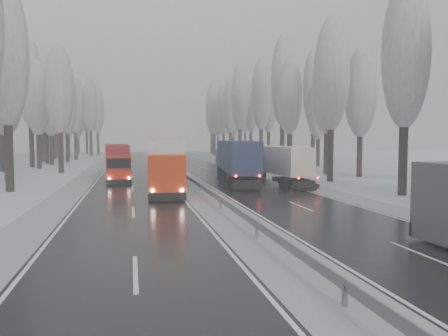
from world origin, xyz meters
name	(u,v)px	position (x,y,z in m)	size (l,w,h in m)	color
ground	(289,264)	(0.00, 0.00, 0.00)	(260.00, 260.00, 0.00)	silver
carriageway_right	(235,180)	(5.25, 30.00, 0.01)	(7.50, 200.00, 0.03)	black
carriageway_left	(132,182)	(-5.25, 30.00, 0.01)	(7.50, 200.00, 0.03)	black
median_slush	(185,181)	(0.00, 30.00, 0.02)	(3.00, 200.00, 0.04)	#A5A8AD
shoulder_right	(280,179)	(10.20, 30.00, 0.02)	(2.40, 200.00, 0.04)	#A5A8AD
shoulder_left	(80,183)	(-10.20, 30.00, 0.02)	(2.40, 200.00, 0.04)	#A5A8AD
median_guardrail	(185,176)	(0.00, 29.99, 0.60)	(0.12, 200.00, 0.76)	slate
tree_16	(406,55)	(15.04, 15.67, 10.67)	(3.60, 3.60, 16.53)	black
tree_18	(332,75)	(14.51, 27.03, 10.70)	(3.60, 3.60, 16.58)	black
tree_19	(361,93)	(20.02, 31.03, 9.42)	(3.60, 3.60, 14.57)	black
tree_20	(327,90)	(17.90, 35.17, 10.14)	(3.60, 3.60, 15.71)	black
tree_21	(330,80)	(20.12, 39.17, 12.00)	(3.60, 3.60, 18.62)	black
tree_22	(290,97)	(17.02, 45.60, 10.24)	(3.60, 3.60, 15.86)	black
tree_23	(319,110)	(23.31, 49.60, 8.77)	(3.60, 3.60, 13.55)	black
tree_24	(283,82)	(17.90, 51.02, 13.19)	(3.60, 3.60, 20.49)	black
tree_25	(314,90)	(24.81, 55.02, 12.52)	(3.60, 3.60, 19.44)	black
tree_26	(261,95)	(17.56, 61.27, 12.10)	(3.60, 3.60, 18.78)	black
tree_27	(291,102)	(24.72, 65.27, 11.36)	(3.60, 3.60, 17.62)	black
tree_28	(240,97)	(16.34, 71.95, 12.64)	(3.60, 3.60, 19.62)	black
tree_29	(269,104)	(23.71, 75.95, 11.67)	(3.60, 3.60, 18.11)	black
tree_30	(230,106)	(16.56, 81.70, 11.52)	(3.60, 3.60, 17.86)	black
tree_31	(251,106)	(22.48, 85.70, 11.97)	(3.60, 3.60, 18.58)	black
tree_32	(224,110)	(16.63, 89.21, 11.18)	(3.60, 3.60, 17.33)	black
tree_33	(233,119)	(19.77, 93.21, 9.26)	(3.60, 3.60, 14.33)	black
tree_34	(214,111)	(15.73, 96.32, 11.37)	(3.60, 3.60, 17.63)	black
tree_35	(245,111)	(24.94, 100.32, 11.77)	(3.60, 3.60, 18.25)	black
tree_36	(212,107)	(17.04, 106.16, 13.02)	(3.60, 3.60, 20.23)	black
tree_37	(233,117)	(24.02, 110.16, 10.56)	(3.60, 3.60, 16.37)	black
tree_38	(212,115)	(18.73, 116.73, 11.59)	(3.60, 3.60, 17.97)	black
tree_39	(218,119)	(21.55, 120.73, 10.45)	(3.60, 3.60, 16.19)	black
tree_58	(6,55)	(-15.13, 24.57, 11.10)	(3.60, 3.60, 17.21)	black
tree_60	(5,87)	(-17.75, 34.20, 9.59)	(3.60, 3.60, 14.84)	black
tree_62	(59,90)	(-13.94, 43.73, 10.36)	(3.60, 3.60, 16.04)	black
tree_63	(0,88)	(-21.85, 47.73, 10.89)	(3.60, 3.60, 16.88)	black
tree_64	(38,99)	(-18.26, 52.71, 9.96)	(3.60, 3.60, 15.42)	black
tree_65	(30,84)	(-20.05, 56.71, 12.55)	(3.60, 3.60, 19.48)	black
tree_66	(50,105)	(-18.16, 62.35, 9.84)	(3.60, 3.60, 15.23)	black
tree_67	(46,100)	(-19.54, 66.35, 11.03)	(3.60, 3.60, 17.09)	black
tree_68	(66,103)	(-16.58, 69.11, 10.75)	(3.60, 3.60, 16.65)	black
tree_69	(42,95)	(-21.42, 73.11, 12.46)	(3.60, 3.60, 19.35)	black
tree_70	(75,106)	(-16.33, 79.19, 11.03)	(3.60, 3.60, 17.09)	black
tree_71	(53,99)	(-21.09, 83.19, 12.63)	(3.60, 3.60, 19.61)	black
tree_72	(68,114)	(-18.93, 88.54, 9.76)	(3.60, 3.60, 15.11)	black
tree_73	(57,109)	(-21.82, 92.54, 11.11)	(3.60, 3.60, 17.22)	black
tree_74	(90,105)	(-15.07, 99.33, 12.67)	(3.60, 3.60, 19.68)	black
tree_75	(54,108)	(-24.20, 103.33, 11.99)	(3.60, 3.60, 18.60)	black
tree_76	(97,110)	(-14.05, 108.72, 11.95)	(3.60, 3.60, 18.55)	black
tree_77	(78,121)	(-19.66, 112.72, 9.26)	(3.60, 3.60, 14.32)	black
tree_78	(86,109)	(-17.56, 115.31, 12.59)	(3.60, 3.60, 19.55)	black
tree_79	(78,116)	(-20.33, 119.31, 11.01)	(3.60, 3.60, 17.07)	black
truck_blue_box	(235,158)	(4.60, 27.24, 2.41)	(4.19, 16.26, 4.13)	navy
truck_cream_box	(273,162)	(8.20, 26.39, 2.11)	(2.93, 14.20, 3.62)	beige
box_truck_distant	(176,150)	(5.18, 89.03, 1.58)	(2.95, 8.41, 3.10)	#B4B7BC
truck_red_white	(166,161)	(-2.42, 23.23, 2.45)	(3.71, 16.52, 4.21)	#BA2C0A
truck_red_red	(117,159)	(-6.86, 34.34, 2.17)	(3.06, 14.57, 3.71)	#BA190A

